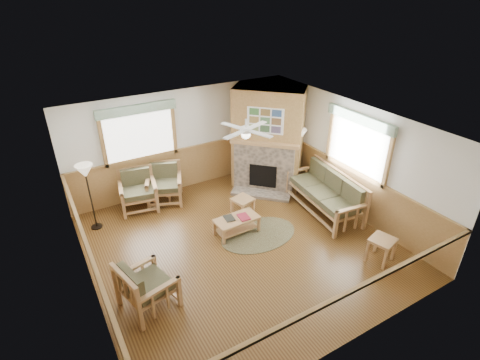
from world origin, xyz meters
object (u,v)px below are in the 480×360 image
sofa (324,193)px  coffee_table (237,226)px  end_table_chairs (161,193)px  floor_lamp_left (91,197)px  footstool (243,205)px  end_table_sofa (381,250)px  armchair_back_right (164,184)px  armchair_left (147,285)px  floor_lamp_right (297,160)px  armchair_back_left (138,191)px

sofa → coffee_table: (-2.29, 0.26, -0.30)m
end_table_chairs → floor_lamp_left: size_ratio=0.31×
footstool → end_table_chairs: bearing=136.5°
sofa → end_table_sofa: (-0.24, -2.01, -0.24)m
armchair_back_right → armchair_left: armchair_back_right is taller
armchair_left → coffee_table: size_ratio=0.95×
sofa → floor_lamp_right: (0.11, 1.25, 0.35)m
end_table_sofa → floor_lamp_right: 3.33m
armchair_left → end_table_chairs: bearing=-36.7°
armchair_back_left → armchair_back_right: bearing=10.2°
sofa → end_table_chairs: bearing=-119.6°
armchair_back_right → armchair_left: 3.54m
sofa → end_table_chairs: sofa is taller
sofa → coffee_table: 2.33m
armchair_back_left → armchair_back_right: size_ratio=1.00×
armchair_back_left → coffee_table: armchair_back_left is taller
armchair_back_right → end_table_chairs: (-0.12, -0.00, -0.23)m
end_table_sofa → floor_lamp_left: bearing=139.2°
armchair_back_right → floor_lamp_right: bearing=3.0°
armchair_back_left → footstool: bearing=-24.5°
footstool → floor_lamp_left: floor_lamp_left is taller
armchair_back_right → floor_lamp_left: size_ratio=0.60×
footstool → floor_lamp_right: 2.00m
footstool → armchair_left: bearing=-149.4°
floor_lamp_left → end_table_chairs: bearing=10.7°
armchair_back_left → sofa: bearing=-21.3°
armchair_back_left → floor_lamp_left: floor_lamp_left is taller
end_table_chairs → armchair_back_right: bearing=0.2°
floor_lamp_right → end_table_chairs: bearing=161.4°
end_table_sofa → floor_lamp_right: floor_lamp_right is taller
end_table_chairs → footstool: 2.15m
floor_lamp_right → end_table_sofa: bearing=-96.3°
armchair_left → floor_lamp_right: (4.79, 2.06, 0.39)m
end_table_chairs → end_table_sofa: (3.06, -4.41, 0.01)m
coffee_table → end_table_sofa: 3.06m
sofa → end_table_chairs: (-3.31, 2.40, -0.25)m
armchair_back_right → floor_lamp_right: floor_lamp_right is taller
armchair_back_left → coffee_table: size_ratio=0.98×
sofa → armchair_back_left: (-3.86, 2.41, -0.02)m
armchair_back_right → floor_lamp_right: (3.30, -1.16, 0.37)m
armchair_back_right → end_table_chairs: bearing=-157.5°
armchair_back_left → footstool: (2.11, -1.48, -0.29)m
armchair_back_left → armchair_left: bearing=-93.5°
armchair_left → armchair_back_left: bearing=-27.9°
coffee_table → floor_lamp_right: 2.68m
sofa → floor_lamp_left: bearing=-106.3°
armchair_left → coffee_table: 2.62m
armchair_back_right → coffee_table: armchair_back_right is taller
coffee_table → floor_lamp_right: (2.41, 0.99, 0.65)m
sofa → end_table_sofa: sofa is taller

